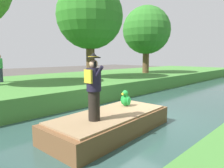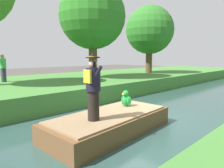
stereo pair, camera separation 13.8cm
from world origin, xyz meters
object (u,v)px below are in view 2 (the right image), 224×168
object	(u,v)px
person_pirate	(93,87)
person_bystander	(3,68)
parrot_plush	(126,99)
tree_slender	(92,16)
boat	(110,123)
tree_broad	(150,30)

from	to	relation	value
person_pirate	person_bystander	size ratio (longest dim) A/B	1.16
parrot_plush	tree_slender	xyz separation A→B (m)	(-6.35, 3.60, 4.19)
tree_slender	boat	bearing A→B (deg)	-35.03
parrot_plush	person_bystander	distance (m)	8.43
parrot_plush	tree_broad	size ratio (longest dim) A/B	0.10
tree_broad	person_pirate	bearing A→B (deg)	-60.51
person_pirate	tree_slender	distance (m)	9.40
person_pirate	tree_broad	world-z (taller)	tree_broad
parrot_plush	tree_slender	bearing A→B (deg)	150.42
boat	tree_broad	xyz separation A→B (m)	(-6.49, 10.99, 4.36)
tree_broad	person_bystander	world-z (taller)	tree_broad
person_pirate	tree_broad	size ratio (longest dim) A/B	0.31
boat	person_bystander	distance (m)	8.64
person_pirate	boat	bearing A→B (deg)	89.51
parrot_plush	tree_slender	world-z (taller)	tree_slender
boat	parrot_plush	world-z (taller)	parrot_plush
tree_slender	person_bystander	xyz separation A→B (m)	(-1.89, -5.20, -3.36)
person_pirate	tree_slender	xyz separation A→B (m)	(-6.80, 5.45, 3.51)
tree_slender	person_bystander	bearing A→B (deg)	-109.97
boat	tree_slender	xyz separation A→B (m)	(-6.62, 4.64, 4.75)
parrot_plush	person_bystander	world-z (taller)	person_bystander
parrot_plush	tree_broad	world-z (taller)	tree_broad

